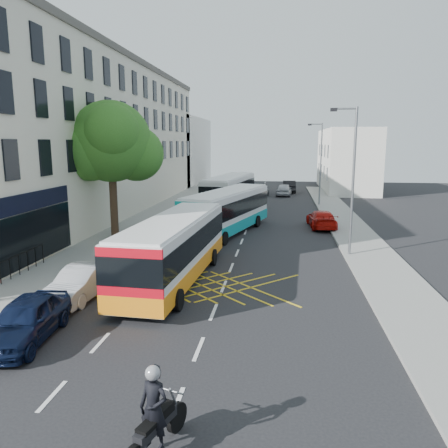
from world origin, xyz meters
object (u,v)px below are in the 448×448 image
(red_hatchback, at_px, (322,219))
(distant_car_silver, at_px, (284,190))
(lamp_far, at_px, (320,160))
(bus_near, at_px, (174,248))
(bus_far, at_px, (230,191))
(parked_car_blue, at_px, (26,320))
(lamp_near, at_px, (352,174))
(distant_car_dark, at_px, (289,186))
(bus_mid, at_px, (228,211))
(street_tree, at_px, (111,142))
(distant_car_grey, at_px, (258,189))
(parked_car_silver, at_px, (81,283))
(motorbike, at_px, (155,413))

(red_hatchback, bearing_deg, distant_car_silver, -86.33)
(lamp_far, xyz_separation_m, bus_near, (-8.54, -25.48, -3.07))
(bus_far, xyz_separation_m, parked_car_blue, (-3.15, -29.35, -0.94))
(lamp_near, relative_size, bus_far, 0.70)
(bus_far, relative_size, distant_car_dark, 2.49)
(bus_mid, bearing_deg, bus_far, 111.30)
(street_tree, bearing_deg, bus_mid, 19.60)
(lamp_near, distance_m, lamp_far, 20.00)
(lamp_far, distance_m, bus_near, 27.04)
(bus_near, distance_m, distant_car_grey, 34.41)
(red_hatchback, distance_m, distant_car_silver, 20.08)
(bus_far, height_order, distant_car_silver, bus_far)
(bus_far, height_order, parked_car_silver, bus_far)
(parked_car_silver, relative_size, distant_car_silver, 0.94)
(red_hatchback, xyz_separation_m, distant_car_silver, (-2.64, 19.90, 0.07))
(distant_car_silver, distance_m, distant_car_dark, 3.72)
(bus_mid, bearing_deg, distant_car_dark, 95.14)
(parked_car_blue, bearing_deg, bus_near, 58.92)
(motorbike, bearing_deg, distant_car_silver, 105.20)
(bus_far, bearing_deg, lamp_near, -55.35)
(lamp_far, height_order, distant_car_grey, lamp_far)
(bus_mid, distance_m, parked_car_blue, 18.26)
(lamp_near, xyz_separation_m, bus_mid, (-7.43, 5.56, -3.03))
(parked_car_blue, bearing_deg, lamp_near, 40.79)
(distant_car_grey, bearing_deg, bus_mid, -99.35)
(lamp_far, height_order, distant_car_dark, lamp_far)
(lamp_far, bearing_deg, distant_car_grey, 126.20)
(bus_near, relative_size, red_hatchback, 2.34)
(street_tree, height_order, distant_car_dark, street_tree)
(bus_far, relative_size, distant_car_grey, 2.30)
(distant_car_silver, bearing_deg, parked_car_blue, 83.45)
(distant_car_silver, height_order, distant_car_dark, distant_car_dark)
(lamp_near, relative_size, red_hatchback, 1.76)
(bus_mid, relative_size, red_hatchback, 2.42)
(parked_car_blue, xyz_separation_m, red_hatchback, (11.10, 20.52, -0.05))
(red_hatchback, bearing_deg, bus_far, -51.86)
(street_tree, distance_m, red_hatchback, 16.04)
(bus_near, height_order, parked_car_silver, bus_near)
(distant_car_silver, xyz_separation_m, distant_car_dark, (0.64, 3.66, 0.03))
(lamp_near, bearing_deg, bus_near, -147.32)
(street_tree, bearing_deg, motorbike, -66.61)
(lamp_near, distance_m, red_hatchback, 9.29)
(bus_mid, relative_size, distant_car_silver, 2.58)
(bus_mid, height_order, parked_car_blue, bus_mid)
(distant_car_grey, height_order, distant_car_silver, distant_car_silver)
(street_tree, bearing_deg, distant_car_dark, 67.47)
(bus_far, bearing_deg, distant_car_silver, 72.32)
(red_hatchback, relative_size, distant_car_dark, 0.99)
(lamp_near, bearing_deg, bus_mid, 143.20)
(street_tree, bearing_deg, bus_far, 66.95)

